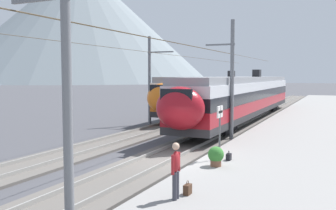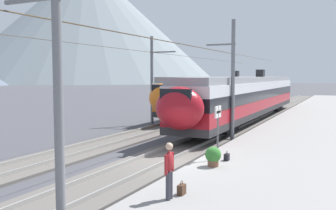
{
  "view_description": "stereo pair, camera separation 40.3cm",
  "coord_description": "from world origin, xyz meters",
  "px_view_note": "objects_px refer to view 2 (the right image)",
  "views": [
    {
      "loc": [
        -15.01,
        -6.6,
        3.95
      ],
      "look_at": [
        3.66,
        2.06,
        2.34
      ],
      "focal_mm": 39.91,
      "sensor_mm": 36.0,
      "label": 1
    },
    {
      "loc": [
        -14.84,
        -6.96,
        3.95
      ],
      "look_at": [
        3.66,
        2.06,
        2.34
      ],
      "focal_mm": 39.91,
      "sensor_mm": 36.0,
      "label": 2
    }
  ],
  "objects_px": {
    "passenger_walking": "(169,168)",
    "catenary_mast_far_side": "(154,78)",
    "handbag_near_sign": "(227,157)",
    "potted_plant_platform_edge": "(213,155)",
    "train_near_platform": "(248,96)",
    "catenary_mast_west": "(54,76)",
    "handbag_beside_passenger": "(182,189)",
    "train_far_track": "(223,92)",
    "platform_sign": "(218,121)",
    "catenary_mast_mid": "(231,78)"
  },
  "relations": [
    {
      "from": "train_near_platform",
      "to": "platform_sign",
      "type": "relative_size",
      "value": 12.89
    },
    {
      "from": "platform_sign",
      "to": "train_far_track",
      "type": "bearing_deg",
      "value": 17.12
    },
    {
      "from": "catenary_mast_west",
      "to": "passenger_walking",
      "type": "distance_m",
      "value": 4.22
    },
    {
      "from": "catenary_mast_mid",
      "to": "platform_sign",
      "type": "xyz_separation_m",
      "value": [
        -6.61,
        -1.39,
        -1.81
      ]
    },
    {
      "from": "catenary_mast_mid",
      "to": "platform_sign",
      "type": "bearing_deg",
      "value": -168.16
    },
    {
      "from": "handbag_near_sign",
      "to": "catenary_mast_far_side",
      "type": "bearing_deg",
      "value": 40.44
    },
    {
      "from": "platform_sign",
      "to": "handbag_beside_passenger",
      "type": "distance_m",
      "value": 5.32
    },
    {
      "from": "handbag_near_sign",
      "to": "train_far_track",
      "type": "bearing_deg",
      "value": 18.02
    },
    {
      "from": "passenger_walking",
      "to": "handbag_beside_passenger",
      "type": "bearing_deg",
      "value": -14.92
    },
    {
      "from": "train_far_track",
      "to": "catenary_mast_west",
      "type": "height_order",
      "value": "catenary_mast_west"
    },
    {
      "from": "catenary_mast_west",
      "to": "handbag_near_sign",
      "type": "relative_size",
      "value": 100.1
    },
    {
      "from": "train_far_track",
      "to": "potted_plant_platform_edge",
      "type": "bearing_deg",
      "value": -163.2
    },
    {
      "from": "platform_sign",
      "to": "handbag_near_sign",
      "type": "height_order",
      "value": "platform_sign"
    },
    {
      "from": "passenger_walking",
      "to": "handbag_near_sign",
      "type": "xyz_separation_m",
      "value": [
        5.63,
        -0.02,
        -0.79
      ]
    },
    {
      "from": "catenary_mast_west",
      "to": "passenger_walking",
      "type": "relative_size",
      "value": 24.87
    },
    {
      "from": "train_far_track",
      "to": "potted_plant_platform_edge",
      "type": "xyz_separation_m",
      "value": [
        -25.22,
        -7.61,
        -1.46
      ]
    },
    {
      "from": "train_near_platform",
      "to": "catenary_mast_west",
      "type": "relative_size",
      "value": 0.72
    },
    {
      "from": "catenary_mast_west",
      "to": "platform_sign",
      "type": "height_order",
      "value": "catenary_mast_west"
    },
    {
      "from": "catenary_mast_far_side",
      "to": "passenger_walking",
      "type": "distance_m",
      "value": 19.57
    },
    {
      "from": "catenary_mast_west",
      "to": "handbag_beside_passenger",
      "type": "distance_m",
      "value": 5.16
    },
    {
      "from": "catenary_mast_mid",
      "to": "passenger_walking",
      "type": "xyz_separation_m",
      "value": [
        -12.23,
        -1.77,
        -2.57
      ]
    },
    {
      "from": "train_near_platform",
      "to": "handbag_near_sign",
      "type": "xyz_separation_m",
      "value": [
        -16.47,
        -3.22,
        -1.76
      ]
    },
    {
      "from": "handbag_beside_passenger",
      "to": "catenary_mast_west",
      "type": "bearing_deg",
      "value": 149.73
    },
    {
      "from": "platform_sign",
      "to": "handbag_near_sign",
      "type": "relative_size",
      "value": 5.56
    },
    {
      "from": "catenary_mast_far_side",
      "to": "platform_sign",
      "type": "relative_size",
      "value": 18.01
    },
    {
      "from": "catenary_mast_west",
      "to": "handbag_beside_passenger",
      "type": "height_order",
      "value": "catenary_mast_west"
    },
    {
      "from": "catenary_mast_far_side",
      "to": "catenary_mast_west",
      "type": "bearing_deg",
      "value": -158.31
    },
    {
      "from": "platform_sign",
      "to": "potted_plant_platform_edge",
      "type": "bearing_deg",
      "value": -169.54
    },
    {
      "from": "train_near_platform",
      "to": "handbag_beside_passenger",
      "type": "bearing_deg",
      "value": -171.18
    },
    {
      "from": "platform_sign",
      "to": "handbag_near_sign",
      "type": "bearing_deg",
      "value": -88.0
    },
    {
      "from": "train_near_platform",
      "to": "handbag_near_sign",
      "type": "bearing_deg",
      "value": -168.95
    },
    {
      "from": "catenary_mast_far_side",
      "to": "handbag_near_sign",
      "type": "xyz_separation_m",
      "value": [
        -11.25,
        -9.59,
        -3.3
      ]
    },
    {
      "from": "passenger_walking",
      "to": "catenary_mast_far_side",
      "type": "bearing_deg",
      "value": 29.54
    },
    {
      "from": "potted_plant_platform_edge",
      "to": "train_far_track",
      "type": "bearing_deg",
      "value": 16.8
    },
    {
      "from": "catenary_mast_far_side",
      "to": "potted_plant_platform_edge",
      "type": "distance_m",
      "value": 15.94
    },
    {
      "from": "handbag_near_sign",
      "to": "platform_sign",
      "type": "bearing_deg",
      "value": 92.0
    },
    {
      "from": "train_far_track",
      "to": "catenary_mast_west",
      "type": "xyz_separation_m",
      "value": [
        -32.32,
        -6.0,
        1.73
      ]
    },
    {
      "from": "train_near_platform",
      "to": "passenger_walking",
      "type": "bearing_deg",
      "value": -171.78
    },
    {
      "from": "catenary_mast_mid",
      "to": "catenary_mast_far_side",
      "type": "bearing_deg",
      "value": 59.17
    },
    {
      "from": "train_near_platform",
      "to": "train_far_track",
      "type": "xyz_separation_m",
      "value": [
        7.49,
        4.58,
        -0.0
      ]
    },
    {
      "from": "catenary_mast_far_side",
      "to": "platform_sign",
      "type": "xyz_separation_m",
      "value": [
        -11.27,
        -9.18,
        -1.74
      ]
    },
    {
      "from": "catenary_mast_far_side",
      "to": "handbag_beside_passenger",
      "type": "xyz_separation_m",
      "value": [
        -16.33,
        -9.72,
        -3.29
      ]
    },
    {
      "from": "potted_plant_platform_edge",
      "to": "handbag_beside_passenger",
      "type": "bearing_deg",
      "value": -175.38
    },
    {
      "from": "train_far_track",
      "to": "handbag_near_sign",
      "type": "relative_size",
      "value": 71.25
    },
    {
      "from": "catenary_mast_far_side",
      "to": "handbag_near_sign",
      "type": "height_order",
      "value": "catenary_mast_far_side"
    },
    {
      "from": "platform_sign",
      "to": "handbag_beside_passenger",
      "type": "relative_size",
      "value": 5.28
    },
    {
      "from": "train_near_platform",
      "to": "platform_sign",
      "type": "distance_m",
      "value": 16.72
    },
    {
      "from": "train_far_track",
      "to": "platform_sign",
      "type": "bearing_deg",
      "value": -162.88
    },
    {
      "from": "catenary_mast_west",
      "to": "platform_sign",
      "type": "bearing_deg",
      "value": -9.41
    },
    {
      "from": "handbag_near_sign",
      "to": "potted_plant_platform_edge",
      "type": "distance_m",
      "value": 1.3
    }
  ]
}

